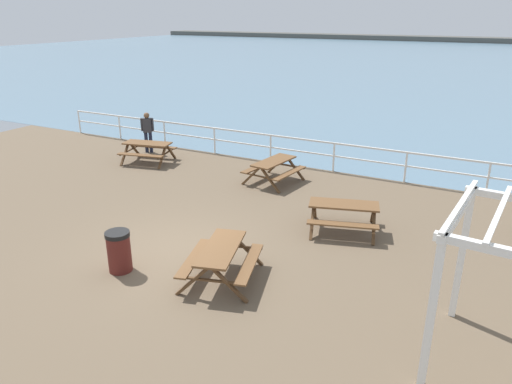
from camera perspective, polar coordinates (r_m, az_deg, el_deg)
ground_plane at (r=12.03m, az=-9.33°, el=-7.32°), size 30.00×24.00×0.20m
sea_band at (r=61.71m, az=22.34°, el=14.06°), size 142.00×90.00×0.01m
distant_shoreline at (r=104.46m, az=25.25°, el=15.77°), size 142.00×6.00×1.80m
seaward_railing at (r=18.04m, az=5.41°, el=5.39°), size 23.07×0.07×1.08m
picnic_table_near_left at (r=10.42m, az=-4.16°, el=-7.47°), size 1.94×2.15×0.80m
picnic_table_mid_centre at (r=16.28m, az=2.12°, el=3.11°), size 1.75×1.98×0.80m
picnic_table_far_left at (r=12.84m, az=10.35°, el=-2.15°), size 2.16×1.96×0.80m
picnic_table_far_right at (r=19.00m, az=-12.74°, el=5.18°), size 2.09×1.87×0.80m
visitor at (r=20.28m, az=-12.73°, el=7.21°), size 0.47×0.36×1.66m
litter_bin at (r=11.20m, az=-15.93°, el=-6.77°), size 0.55×0.55×0.95m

